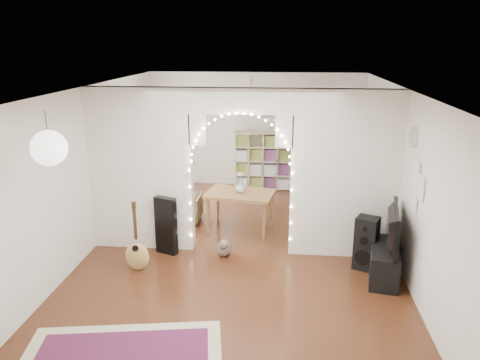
# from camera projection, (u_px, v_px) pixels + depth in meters

# --- Properties ---
(floor) EXTENTS (7.50, 7.50, 0.00)m
(floor) POSITION_uv_depth(u_px,v_px,m) (241.00, 249.00, 7.92)
(floor) COLOR black
(floor) RESTS_ON ground
(ceiling) EXTENTS (5.00, 7.50, 0.02)m
(ceiling) POSITION_uv_depth(u_px,v_px,m) (241.00, 88.00, 7.15)
(ceiling) COLOR white
(ceiling) RESTS_ON wall_back
(wall_back) EXTENTS (5.00, 0.02, 2.70)m
(wall_back) POSITION_uv_depth(u_px,v_px,m) (256.00, 130.00, 11.11)
(wall_back) COLOR silver
(wall_back) RESTS_ON floor
(wall_front) EXTENTS (5.00, 0.02, 2.70)m
(wall_front) POSITION_uv_depth(u_px,v_px,m) (198.00, 292.00, 3.95)
(wall_front) COLOR silver
(wall_front) RESTS_ON floor
(wall_left) EXTENTS (0.02, 7.50, 2.70)m
(wall_left) POSITION_uv_depth(u_px,v_px,m) (91.00, 169.00, 7.77)
(wall_left) COLOR silver
(wall_left) RESTS_ON floor
(wall_right) EXTENTS (0.02, 7.50, 2.70)m
(wall_right) POSITION_uv_depth(u_px,v_px,m) (400.00, 177.00, 7.29)
(wall_right) COLOR silver
(wall_right) RESTS_ON floor
(divider_wall) EXTENTS (5.00, 0.20, 2.70)m
(divider_wall) POSITION_uv_depth(u_px,v_px,m) (241.00, 168.00, 7.51)
(divider_wall) COLOR silver
(divider_wall) RESTS_ON floor
(fairy_lights) EXTENTS (1.64, 0.04, 1.60)m
(fairy_lights) POSITION_uv_depth(u_px,v_px,m) (240.00, 163.00, 7.35)
(fairy_lights) COLOR #FFEABF
(fairy_lights) RESTS_ON divider_wall
(window) EXTENTS (0.04, 1.20, 1.40)m
(window) POSITION_uv_depth(u_px,v_px,m) (128.00, 138.00, 9.44)
(window) COLOR white
(window) RESTS_ON wall_left
(wall_clock) EXTENTS (0.03, 0.31, 0.31)m
(wall_clock) POSITION_uv_depth(u_px,v_px,m) (414.00, 137.00, 6.51)
(wall_clock) COLOR white
(wall_clock) RESTS_ON wall_right
(picture_frames) EXTENTS (0.02, 0.50, 0.70)m
(picture_frames) POSITION_uv_depth(u_px,v_px,m) (417.00, 187.00, 6.30)
(picture_frames) COLOR white
(picture_frames) RESTS_ON wall_right
(paper_lantern) EXTENTS (0.40, 0.40, 0.40)m
(paper_lantern) POSITION_uv_depth(u_px,v_px,m) (49.00, 148.00, 5.16)
(paper_lantern) COLOR white
(paper_lantern) RESTS_ON ceiling
(ceiling_fan) EXTENTS (1.10, 1.10, 0.30)m
(ceiling_fan) POSITION_uv_depth(u_px,v_px,m) (251.00, 94.00, 9.14)
(ceiling_fan) COLOR #BF803F
(ceiling_fan) RESTS_ON ceiling
(guitar_case) EXTENTS (0.39, 0.25, 0.97)m
(guitar_case) POSITION_uv_depth(u_px,v_px,m) (166.00, 226.00, 7.65)
(guitar_case) COLOR black
(guitar_case) RESTS_ON floor
(acoustic_guitar) EXTENTS (0.38, 0.13, 0.94)m
(acoustic_guitar) POSITION_uv_depth(u_px,v_px,m) (136.00, 245.00, 7.08)
(acoustic_guitar) COLOR #B38F47
(acoustic_guitar) RESTS_ON floor
(tabby_cat) EXTENTS (0.26, 0.54, 0.36)m
(tabby_cat) POSITION_uv_depth(u_px,v_px,m) (224.00, 247.00, 7.64)
(tabby_cat) COLOR brown
(tabby_cat) RESTS_ON floor
(floor_speaker) EXTENTS (0.41, 0.39, 0.84)m
(floor_speaker) POSITION_uv_depth(u_px,v_px,m) (366.00, 243.00, 7.15)
(floor_speaker) COLOR black
(floor_speaker) RESTS_ON floor
(media_console) EXTENTS (0.56, 1.05, 0.50)m
(media_console) POSITION_uv_depth(u_px,v_px,m) (384.00, 262.00, 6.90)
(media_console) COLOR black
(media_console) RESTS_ON floor
(tv) EXTENTS (0.32, 1.08, 0.62)m
(tv) POSITION_uv_depth(u_px,v_px,m) (387.00, 227.00, 6.74)
(tv) COLOR black
(tv) RESTS_ON media_console
(bookcase) EXTENTS (1.38, 0.62, 1.38)m
(bookcase) POSITION_uv_depth(u_px,v_px,m) (263.00, 161.00, 10.98)
(bookcase) COLOR beige
(bookcase) RESTS_ON floor
(dining_table) EXTENTS (1.32, 0.99, 0.76)m
(dining_table) POSITION_uv_depth(u_px,v_px,m) (240.00, 196.00, 8.48)
(dining_table) COLOR brown
(dining_table) RESTS_ON floor
(flower_vase) EXTENTS (0.21, 0.21, 0.19)m
(flower_vase) POSITION_uv_depth(u_px,v_px,m) (240.00, 187.00, 8.43)
(flower_vase) COLOR silver
(flower_vase) RESTS_ON dining_table
(dining_chair_left) EXTENTS (0.58, 0.60, 0.54)m
(dining_chair_left) POSITION_uv_depth(u_px,v_px,m) (186.00, 208.00, 9.09)
(dining_chair_left) COLOR brown
(dining_chair_left) RESTS_ON floor
(dining_chair_right) EXTENTS (0.57, 0.58, 0.47)m
(dining_chair_right) POSITION_uv_depth(u_px,v_px,m) (312.00, 230.00, 8.10)
(dining_chair_right) COLOR brown
(dining_chair_right) RESTS_ON floor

